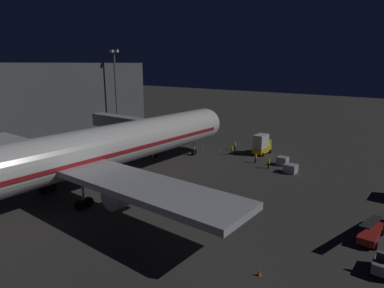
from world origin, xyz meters
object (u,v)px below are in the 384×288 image
object	(u,v)px
apron_floodlight_mast	(116,88)
baggage_tug_spare	(384,265)
baggage_container_mid_row	(283,161)
traffic_cone_nose_port	(219,150)
belt_loader	(370,231)
ground_crew_near_nose_gear	(235,146)
ops_van	(262,144)
traffic_cone_nose_starboard	(202,147)
baggage_container_near_belt	(291,169)
ground_crew_by_belt_loader	(232,150)
ground_crew_marshaller_fwd	(256,158)
ground_crew_under_port_wing	(269,163)
jet_bridge	(133,124)
traffic_cone_wingtip_svc_side	(259,273)
airliner_at_gate	(61,158)

from	to	relation	value
apron_floodlight_mast	baggage_tug_spare	bearing A→B (deg)	159.70
baggage_container_mid_row	traffic_cone_nose_port	size ratio (longest dim) A/B	3.09
belt_loader	ground_crew_near_nose_gear	size ratio (longest dim) A/B	4.94
baggage_tug_spare	ops_van	world-z (taller)	ops_van
baggage_tug_spare	traffic_cone_nose_starboard	xyz separation A→B (m)	(37.39, -25.24, -0.51)
baggage_container_near_belt	ground_crew_by_belt_loader	world-z (taller)	ground_crew_by_belt_loader
baggage_container_near_belt	traffic_cone_nose_starboard	size ratio (longest dim) A/B	3.45
traffic_cone_nose_port	traffic_cone_nose_starboard	xyz separation A→B (m)	(4.40, 0.00, 0.00)
ops_van	baggage_container_mid_row	size ratio (longest dim) A/B	2.65
apron_floodlight_mast	traffic_cone_nose_starboard	bearing A→B (deg)	-173.16
ground_crew_marshaller_fwd	ground_crew_under_port_wing	xyz separation A→B (m)	(-3.27, 1.67, 0.01)
ops_van	ground_crew_under_port_wing	xyz separation A→B (m)	(-5.17, 7.75, -0.96)
baggage_container_mid_row	ground_crew_marshaller_fwd	size ratio (longest dim) A/B	0.97
apron_floodlight_mast	ground_crew_near_nose_gear	world-z (taller)	apron_floodlight_mast
ground_crew_under_port_wing	ground_crew_by_belt_loader	bearing A→B (deg)	-22.00
ground_crew_near_nose_gear	ground_crew_by_belt_loader	distance (m)	3.37
ground_crew_by_belt_loader	traffic_cone_nose_starboard	size ratio (longest dim) A/B	3.22
apron_floodlight_mast	traffic_cone_nose_starboard	size ratio (longest dim) A/B	36.79
apron_floodlight_mast	belt_loader	bearing A→B (deg)	163.90
baggage_tug_spare	ground_crew_near_nose_gear	size ratio (longest dim) A/B	1.53
ground_crew_near_nose_gear	ground_crew_by_belt_loader	bearing A→B (deg)	110.79
ground_crew_under_port_wing	traffic_cone_nose_port	bearing A→B (deg)	-19.40
ops_van	ground_crew_marshaller_fwd	bearing A→B (deg)	107.34
jet_bridge	apron_floodlight_mast	distance (m)	18.33
jet_bridge	baggage_container_mid_row	xyz separation A→B (m)	(-26.49, -10.22, -4.93)
ops_van	ground_crew_marshaller_fwd	xyz separation A→B (m)	(-1.90, 6.08, -0.98)
belt_loader	traffic_cone_wingtip_svc_side	bearing A→B (deg)	63.70
baggage_container_mid_row	ground_crew_by_belt_loader	world-z (taller)	ground_crew_by_belt_loader
ground_crew_by_belt_loader	ground_crew_marshaller_fwd	world-z (taller)	ground_crew_by_belt_loader
ops_van	ground_crew_marshaller_fwd	world-z (taller)	ops_van
baggage_tug_spare	ops_van	size ratio (longest dim) A/B	0.59
ops_van	baggage_container_near_belt	xyz separation A→B (m)	(-8.95, 7.67, -1.24)
baggage_container_mid_row	traffic_cone_nose_port	world-z (taller)	baggage_container_mid_row
traffic_cone_nose_port	airliner_at_gate	bearing A→B (deg)	86.18
ground_crew_marshaller_fwd	ops_van	bearing A→B (deg)	-72.66
ground_crew_near_nose_gear	ops_van	bearing A→B (deg)	-171.97
traffic_cone_nose_port	traffic_cone_wingtip_svc_side	bearing A→B (deg)	128.01
baggage_tug_spare	ground_crew_by_belt_loader	world-z (taller)	baggage_tug_spare
airliner_at_gate	ground_crew_by_belt_loader	distance (m)	33.05
airliner_at_gate	ops_van	world-z (taller)	airliner_at_gate
baggage_container_near_belt	ground_crew_near_nose_gear	bearing A→B (deg)	-25.50
ground_crew_under_port_wing	baggage_container_mid_row	bearing A→B (deg)	-107.82
ground_crew_under_port_wing	traffic_cone_nose_starboard	size ratio (longest dim) A/B	3.24
jet_bridge	baggage_container_mid_row	world-z (taller)	jet_bridge
baggage_container_mid_row	ground_crew_by_belt_loader	distance (m)	10.54
jet_bridge	ground_crew_marshaller_fwd	bearing A→B (deg)	-158.82
ops_van	belt_loader	bearing A→B (deg)	135.45
ops_van	traffic_cone_wingtip_svc_side	bearing A→B (deg)	116.23
ops_van	baggage_container_mid_row	xyz separation A→B (m)	(-6.23, 4.44, -1.21)
ops_van	baggage_container_mid_row	bearing A→B (deg)	144.50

